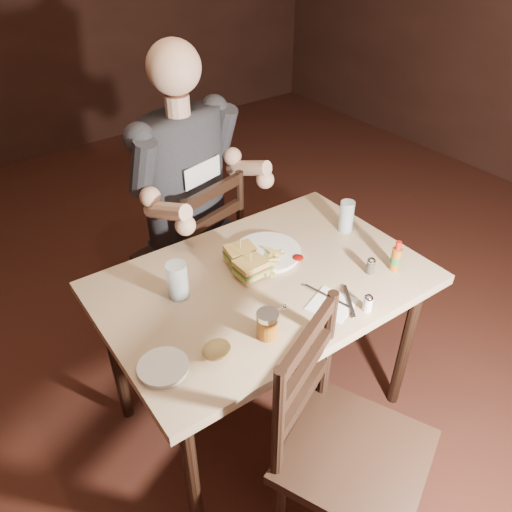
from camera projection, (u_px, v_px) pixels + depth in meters
room_shell at (286, 120)px, 1.53m from camera, size 7.00×7.00×7.00m
main_table at (264, 295)px, 1.95m from camera, size 1.24×0.84×0.77m
chair_far at (190, 255)px, 2.55m from camera, size 0.53×0.56×0.93m
chair_near at (356, 456)px, 1.62m from camera, size 0.60×0.62×0.96m
diner at (189, 163)px, 2.21m from camera, size 0.69×0.60×1.03m
dinner_plate at (267, 253)px, 2.03m from camera, size 0.27×0.27×0.02m
sandwich_left at (251, 263)px, 1.88m from camera, size 0.11×0.10×0.10m
sandwich_right at (240, 250)px, 1.95m from camera, size 0.13×0.11×0.10m
fries_pile at (266, 262)px, 1.94m from camera, size 0.25×0.18×0.04m
ketchup_dollop at (298, 258)px, 1.98m from camera, size 0.05×0.05×0.01m
glass_left at (177, 281)px, 1.78m from camera, size 0.08×0.08×0.14m
glass_right at (346, 216)px, 2.14m from camera, size 0.06×0.06×0.14m
hot_sauce at (396, 256)px, 1.92m from camera, size 0.04×0.04×0.13m
salt_shaker at (368, 303)px, 1.75m from camera, size 0.03×0.03×0.06m
pepper_shaker at (371, 266)px, 1.92m from camera, size 0.03×0.03×0.06m
syrup_dispenser at (267, 324)px, 1.63m from camera, size 0.08×0.08×0.10m
napkin at (332, 304)px, 1.79m from camera, size 0.19×0.19×0.00m
knife at (328, 296)px, 1.81m from camera, size 0.06×0.20×0.00m
fork at (349, 301)px, 1.79m from camera, size 0.11×0.15×0.01m
side_plate at (163, 368)px, 1.54m from camera, size 0.16×0.16×0.01m
bread_roll at (217, 350)px, 1.55m from camera, size 0.10×0.08×0.06m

